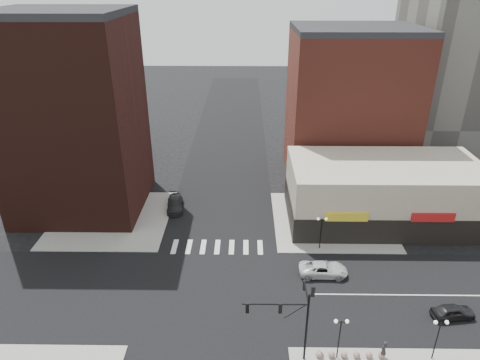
{
  "coord_description": "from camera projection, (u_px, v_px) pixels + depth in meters",
  "views": [
    {
      "loc": [
        3.17,
        -34.14,
        29.31
      ],
      "look_at": [
        2.66,
        3.84,
        11.0
      ],
      "focal_mm": 32.0,
      "sensor_mm": 36.0,
      "label": 1
    }
  ],
  "objects": [
    {
      "name": "street_lamp_se_a",
      "position": [
        340.0,
        329.0,
        34.75
      ],
      "size": [
        1.22,
        0.32,
        4.16
      ],
      "color": "black",
      "rests_on": "sidewalk_se"
    },
    {
      "name": "sidewalk_ne",
      "position": [
        331.0,
        220.0,
        56.38
      ],
      "size": [
        15.0,
        15.0,
        0.12
      ],
      "primitive_type": "cube",
      "color": "gray",
      "rests_on": "ground"
    },
    {
      "name": "building_nw",
      "position": [
        73.0,
        119.0,
        54.98
      ],
      "size": [
        16.0,
        15.0,
        25.0
      ],
      "primitive_type": "cube",
      "color": "black",
      "rests_on": "ground"
    },
    {
      "name": "traffic_signal",
      "position": [
        295.0,
        311.0,
        34.22
      ],
      "size": [
        5.59,
        3.09,
        7.77
      ],
      "color": "black",
      "rests_on": "ground"
    },
    {
      "name": "street_lamp_ne",
      "position": [
        322.0,
        225.0,
        49.15
      ],
      "size": [
        1.22,
        0.32,
        4.16
      ],
      "color": "black",
      "rests_on": "sidewalk_ne"
    },
    {
      "name": "bollard_row",
      "position": [
        350.0,
        355.0,
        35.99
      ],
      "size": [
        5.81,
        0.56,
        0.56
      ],
      "color": "#8A695F",
      "rests_on": "sidewalk_se"
    },
    {
      "name": "building_nw_low",
      "position": [
        37.0,
        128.0,
        71.92
      ],
      "size": [
        20.0,
        18.0,
        12.0
      ],
      "primitive_type": "cube",
      "color": "black",
      "rests_on": "ground"
    },
    {
      "name": "road_ew",
      "position": [
        213.0,
        293.0,
        43.51
      ],
      "size": [
        200.0,
        14.0,
        0.02
      ],
      "primitive_type": "cube",
      "color": "black",
      "rests_on": "ground"
    },
    {
      "name": "ground",
      "position": [
        213.0,
        293.0,
        43.52
      ],
      "size": [
        240.0,
        240.0,
        0.0
      ],
      "primitive_type": "plane",
      "color": "black",
      "rests_on": "ground"
    },
    {
      "name": "building_ne_midrise",
      "position": [
        349.0,
        108.0,
        65.08
      ],
      "size": [
        18.0,
        15.0,
        22.0
      ],
      "primitive_type": "cube",
      "color": "maroon",
      "rests_on": "ground"
    },
    {
      "name": "building_ne_row",
      "position": [
        383.0,
        197.0,
        55.34
      ],
      "size": [
        24.2,
        12.2,
        8.0
      ],
      "color": "#C0B199",
      "rests_on": "ground"
    },
    {
      "name": "dark_sedan_east",
      "position": [
        453.0,
        312.0,
        40.19
      ],
      "size": [
        4.21,
        2.14,
        1.38
      ],
      "primitive_type": "imported",
      "rotation": [
        0.0,
        0.0,
        1.7
      ],
      "color": "black",
      "rests_on": "ground"
    },
    {
      "name": "dark_sedan_north",
      "position": [
        175.0,
        204.0,
        58.95
      ],
      "size": [
        2.69,
        5.41,
        1.51
      ],
      "primitive_type": "imported",
      "rotation": [
        0.0,
        0.0,
        0.11
      ],
      "color": "black",
      "rests_on": "ground"
    },
    {
      "name": "road_ns",
      "position": [
        213.0,
        293.0,
        43.51
      ],
      "size": [
        14.0,
        200.0,
        0.02
      ],
      "primitive_type": "cube",
      "color": "black",
      "rests_on": "ground"
    },
    {
      "name": "pedestrian",
      "position": [
        384.0,
        350.0,
        35.69
      ],
      "size": [
        0.78,
        0.74,
        1.8
      ],
      "primitive_type": "imported",
      "rotation": [
        0.0,
        0.0,
        3.77
      ],
      "color": "#252227",
      "rests_on": "sidewalk_se"
    },
    {
      "name": "sidewalk_nw",
      "position": [
        112.0,
        219.0,
        56.73
      ],
      "size": [
        15.0,
        15.0,
        0.12
      ],
      "primitive_type": "cube",
      "color": "gray",
      "rests_on": "ground"
    },
    {
      "name": "white_suv",
      "position": [
        323.0,
        269.0,
        45.92
      ],
      "size": [
        5.19,
        2.4,
        1.44
      ],
      "primitive_type": "imported",
      "rotation": [
        0.0,
        0.0,
        1.57
      ],
      "color": "silver",
      "rests_on": "ground"
    },
    {
      "name": "street_lamp_se_b",
      "position": [
        439.0,
        330.0,
        34.65
      ],
      "size": [
        1.22,
        0.32,
        4.16
      ],
      "color": "black",
      "rests_on": "sidewalk_se"
    }
  ]
}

